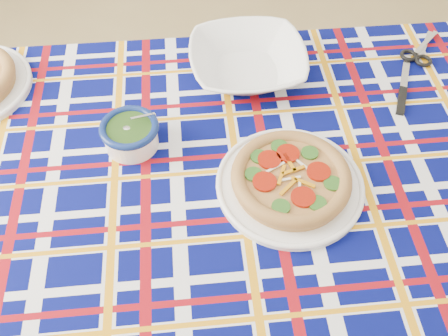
# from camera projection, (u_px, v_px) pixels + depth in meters

# --- Properties ---
(floor) EXTENTS (4.00, 4.00, 0.00)m
(floor) POSITION_uv_depth(u_px,v_px,m) (213.00, 256.00, 1.94)
(floor) COLOR #9A804F
(floor) RESTS_ON ground
(dining_table) EXTENTS (1.90, 1.38, 0.81)m
(dining_table) POSITION_uv_depth(u_px,v_px,m) (210.00, 208.00, 1.19)
(dining_table) COLOR brown
(dining_table) RESTS_ON floor
(tablecloth) EXTENTS (1.95, 1.42, 0.12)m
(tablecloth) POSITION_uv_depth(u_px,v_px,m) (209.00, 202.00, 1.17)
(tablecloth) COLOR #04084E
(tablecloth) RESTS_ON dining_table
(main_focaccia_plate) EXTENTS (0.39, 0.39, 0.07)m
(main_focaccia_plate) POSITION_uv_depth(u_px,v_px,m) (291.00, 178.00, 1.10)
(main_focaccia_plate) COLOR #AC763D
(main_focaccia_plate) RESTS_ON tablecloth
(pesto_bowl) EXTENTS (0.15, 0.15, 0.08)m
(pesto_bowl) POSITION_uv_depth(u_px,v_px,m) (130.00, 133.00, 1.18)
(pesto_bowl) COLOR #18330D
(pesto_bowl) RESTS_ON tablecloth
(serving_bowl) EXTENTS (0.37, 0.37, 0.08)m
(serving_bowl) POSITION_uv_depth(u_px,v_px,m) (247.00, 62.00, 1.34)
(serving_bowl) COLOR white
(serving_bowl) RESTS_ON tablecloth
(table_knife) EXTENTS (0.08, 0.26, 0.01)m
(table_knife) POSITION_uv_depth(u_px,v_px,m) (405.00, 73.00, 1.36)
(table_knife) COLOR silver
(table_knife) RESTS_ON tablecloth
(kitchen_scissors) EXTENTS (0.18, 0.22, 0.02)m
(kitchen_scissors) POSITION_uv_depth(u_px,v_px,m) (426.00, 43.00, 1.44)
(kitchen_scissors) COLOR silver
(kitchen_scissors) RESTS_ON tablecloth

